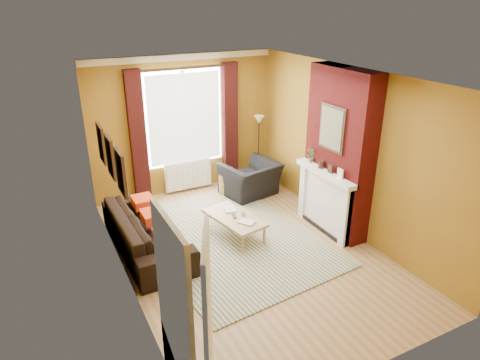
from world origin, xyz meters
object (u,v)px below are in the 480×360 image
Objects in this scene: armchair at (250,179)px; floor_lamp at (259,130)px; sofa at (146,231)px; coffee_table at (234,219)px; wicker_stool at (227,184)px.

floor_lamp reaches higher than armchair.
sofa is 3.49m from floor_lamp.
coffee_table is at bearing -128.90° from floor_lamp.
coffee_table is 0.83× the size of floor_lamp.
sofa is at bearing -147.31° from wicker_stool.
coffee_table is 2.59m from floor_lamp.
floor_lamp is at bearing -63.07° from sofa.
armchair is 1.11m from floor_lamp.
armchair is at bearing 41.25° from coffee_table.
floor_lamp is at bearing -143.90° from armchair.
armchair reaches higher than wicker_stool.
sofa reaches higher than wicker_stool.
sofa is 2.16× the size of armchair.
coffee_table is at bearing -111.65° from wicker_stool.
armchair is 0.86× the size of coffee_table.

